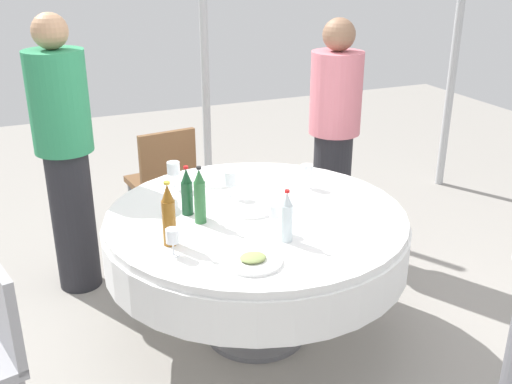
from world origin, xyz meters
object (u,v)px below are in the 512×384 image
Objects in this scene: bottle_amber_outer at (169,216)px; bottle_clear_south at (287,218)px; plate_inner at (253,260)px; wine_glass_south at (173,237)px; wine_glass_front at (173,169)px; bottle_dark_green_far at (187,192)px; plate_west at (252,210)px; person_east at (65,153)px; plate_left at (218,181)px; chair_north at (164,177)px; wine_glass_rear at (276,212)px; person_far at (334,135)px; bottle_green_east at (200,197)px; wine_glass_left at (307,171)px; dining_table at (256,238)px; wine_glass_north at (230,179)px.

bottle_amber_outer is 0.54m from bottle_clear_south.
bottle_amber_outer reaches higher than plate_inner.
wine_glass_south is 0.83× the size of wine_glass_front.
bottle_dark_green_far is at bearing 84.95° from wine_glass_front.
wine_glass_front is (-0.22, -0.78, 0.02)m from wine_glass_south.
wine_glass_front reaches higher than plate_west.
wine_glass_front is 0.09× the size of person_east.
plate_inner reaches higher than plate_left.
bottle_amber_outer reaches higher than chair_north.
chair_north is at bearing -102.67° from wine_glass_south.
wine_glass_rear is at bearing 93.64° from plate_left.
person_far reaches higher than plate_inner.
plate_west is (-0.29, -0.03, -0.13)m from bottle_green_east.
plate_left is (-0.25, 0.02, -0.10)m from wine_glass_front.
wine_glass_left is (-0.73, -0.09, -0.02)m from bottle_dark_green_far.
plate_inner is 1.54m from person_east.
wine_glass_rear is at bearing 141.69° from bottle_green_east.
plate_inner is 1.66m from person_far.
plate_inner is (-0.30, 0.20, -0.08)m from wine_glass_south.
plate_west is (-0.32, 0.09, -0.11)m from bottle_dark_green_far.
dining_table is at bearing 27.71° from wine_glass_left.
bottle_clear_south is 1.99× the size of wine_glass_south.
bottle_green_east is 0.95× the size of bottle_amber_outer.
person_east is at bearing -57.87° from bottle_dark_green_far.
plate_left is at bearing -71.45° from person_east.
wine_glass_front is 0.28m from plate_left.
person_far is (-0.48, -0.54, 0.00)m from wine_glass_left.
wine_glass_rear is 0.09× the size of person_far.
bottle_dark_green_far reaches higher than wine_glass_left.
wine_glass_front is 0.85m from chair_north.
dining_table is at bearing 104.27° from wine_glass_north.
chair_north is (-0.33, -1.44, -0.37)m from bottle_amber_outer.
bottle_clear_south is 1.80× the size of wine_glass_rear.
wine_glass_front is (-0.21, -0.67, -0.03)m from bottle_amber_outer.
person_east is (0.31, -1.21, 0.06)m from wine_glass_south.
person_east is 0.83m from chair_north.
bottle_green_east reaches higher than wine_glass_rear.
plate_west is (0.02, -0.27, -0.10)m from wine_glass_rear.
dining_table is at bearing 120.93° from wine_glass_front.
person_east reaches higher than plate_west.
bottle_green_east reaches higher than wine_glass_south.
plate_west is at bearing -111.78° from plate_inner.
person_east is at bearing -60.02° from bottle_green_east.
wine_glass_north is 0.62× the size of plate_inner.
bottle_dark_green_far is 0.16× the size of person_far.
wine_glass_north is at bearing -100.92° from person_far.
plate_inner is at bearing 100.34° from bottle_dark_green_far.
bottle_clear_south is at bearing -78.95° from person_far.
bottle_green_east is at bearing -38.31° from wine_glass_rear.
person_far reaches higher than bottle_clear_south.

